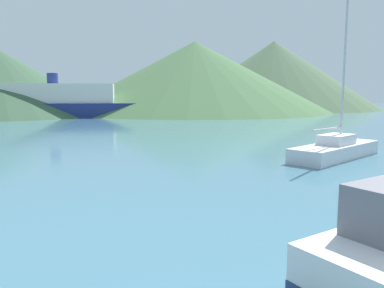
{
  "coord_description": "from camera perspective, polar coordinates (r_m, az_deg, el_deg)",
  "views": [
    {
      "loc": [
        -5.32,
        -1.67,
        3.39
      ],
      "look_at": [
        0.38,
        14.0,
        1.2
      ],
      "focal_mm": 35.0,
      "sensor_mm": 36.0,
      "label": 1
    }
  ],
  "objects": [
    {
      "name": "hill_east",
      "position": [
        77.4,
        0.45,
        10.21
      ],
      "size": [
        53.7,
        53.7,
        14.13
      ],
      "color": "#476B42",
      "rests_on": "ground_plane"
    },
    {
      "name": "ferry_distant",
      "position": [
        61.42,
        -20.34,
        5.94
      ],
      "size": [
        26.68,
        11.17,
        6.67
      ],
      "rotation": [
        0.0,
        0.0,
        -0.18
      ],
      "color": "navy",
      "rests_on": "ground_plane"
    },
    {
      "name": "hill_far_east",
      "position": [
        95.72,
        12.27,
        10.2
      ],
      "size": [
        49.65,
        49.65,
        16.4
      ],
      "color": "#4C6647",
      "rests_on": "ground_plane"
    },
    {
      "name": "sailboat_inner",
      "position": [
        21.61,
        21.06,
        -0.68
      ],
      "size": [
        7.08,
        4.54,
        9.08
      ],
      "rotation": [
        0.0,
        0.0,
        0.42
      ],
      "color": "silver",
      "rests_on": "ground_plane"
    }
  ]
}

